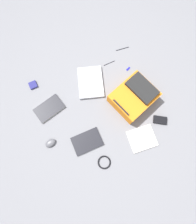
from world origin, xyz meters
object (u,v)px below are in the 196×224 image
object	(u,v)px
laptop	(91,82)
book_comic	(87,141)
pen_blue	(109,63)
usb_stick	(128,69)
power_brick	(160,120)
backpack	(134,97)
pen_black	(122,49)
cable_coil	(104,162)
book_manual	(49,108)
earbud_pouch	(33,85)
computer_mouse	(51,143)
book_red	(142,139)

from	to	relation	value
laptop	book_comic	world-z (taller)	laptop
pen_blue	usb_stick	xyz separation A→B (m)	(-0.14, -0.16, 0.00)
power_brick	backpack	bearing A→B (deg)	24.82
backpack	book_comic	bearing A→B (deg)	108.46
usb_stick	pen_black	bearing A→B (deg)	-11.97
pen_blue	pen_black	bearing A→B (deg)	-64.91
cable_coil	pen_black	size ratio (longest dim) A/B	0.84
book_manual	cable_coil	size ratio (longest dim) A/B	2.55
laptop	pen_blue	xyz separation A→B (m)	(0.12, -0.27, -0.01)
laptop	book_comic	xyz separation A→B (m)	(-0.54, 0.28, -0.01)
pen_blue	earbud_pouch	xyz separation A→B (m)	(0.10, 0.82, 0.01)
power_brick	usb_stick	xyz separation A→B (m)	(0.62, 0.03, -0.01)
computer_mouse	power_brick	world-z (taller)	computer_mouse
book_comic	computer_mouse	distance (m)	0.35
book_red	computer_mouse	xyz separation A→B (m)	(0.32, 0.81, 0.01)
laptop	cable_coil	size ratio (longest dim) A/B	3.31
backpack	pen_black	bearing A→B (deg)	-16.27
book_red	usb_stick	size ratio (longest dim) A/B	5.50
book_manual	pen_blue	world-z (taller)	book_manual
book_comic	usb_stick	xyz separation A→B (m)	(0.52, -0.70, -0.00)
backpack	usb_stick	size ratio (longest dim) A/B	9.68
book_comic	power_brick	bearing A→B (deg)	-98.40
computer_mouse	earbud_pouch	world-z (taller)	computer_mouse
book_comic	cable_coil	world-z (taller)	book_comic
pen_black	pen_blue	size ratio (longest dim) A/B	1.11
book_red	book_manual	bearing A→B (deg)	47.28
book_comic	book_manual	xyz separation A→B (m)	(0.45, 0.21, 0.00)
cable_coil	power_brick	distance (m)	0.68
book_red	pen_black	bearing A→B (deg)	-15.61
laptop	pen_black	world-z (taller)	laptop
backpack	pen_black	distance (m)	0.59
book_red	earbud_pouch	world-z (taller)	earbud_pouch
laptop	book_manual	bearing A→B (deg)	99.45
laptop	earbud_pouch	world-z (taller)	laptop
computer_mouse	pen_black	size ratio (longest dim) A/B	0.70
cable_coil	earbud_pouch	distance (m)	1.06
usb_stick	pen_blue	bearing A→B (deg)	47.29
book_comic	pen_black	distance (m)	1.07
power_brick	pen_blue	xyz separation A→B (m)	(0.77, 0.18, -0.01)
book_manual	backpack	bearing A→B (deg)	-107.69
book_manual	pen_black	bearing A→B (deg)	-72.62
book_comic	computer_mouse	xyz separation A→B (m)	(0.13, 0.32, 0.01)
book_manual	pen_blue	size ratio (longest dim) A/B	2.38
laptop	book_manual	size ratio (longest dim) A/B	1.30
book_manual	computer_mouse	xyz separation A→B (m)	(-0.33, 0.11, 0.01)
laptop	book_manual	xyz separation A→B (m)	(-0.08, 0.49, -0.01)
backpack	power_brick	bearing A→B (deg)	-155.18
computer_mouse	pen_black	xyz separation A→B (m)	(0.63, -1.07, -0.01)
book_red	book_comic	distance (m)	0.53
cable_coil	pen_blue	size ratio (longest dim) A/B	0.93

